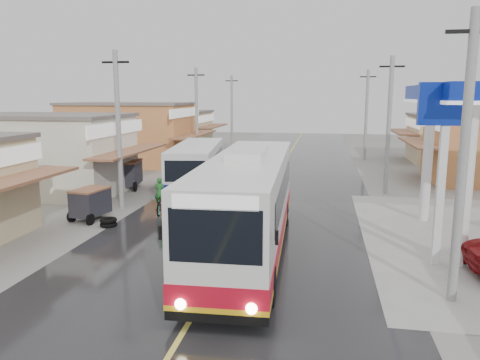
{
  "coord_description": "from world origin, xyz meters",
  "views": [
    {
      "loc": [
        3.25,
        -13.37,
        5.77
      ],
      "look_at": [
        -0.22,
        6.15,
        2.18
      ],
      "focal_mm": 35.0,
      "sensor_mm": 36.0,
      "label": 1
    }
  ],
  "objects_px": {
    "second_bus": "(197,168)",
    "cyclist": "(161,202)",
    "coach_bus": "(248,204)",
    "tricycle_far": "(128,173)",
    "tyre_stack": "(108,222)",
    "tricycle_near": "(90,202)"
  },
  "relations": [
    {
      "from": "cyclist",
      "to": "tyre_stack",
      "type": "distance_m",
      "value": 3.1
    },
    {
      "from": "tricycle_near",
      "to": "cyclist",
      "type": "bearing_deg",
      "value": 39.8
    },
    {
      "from": "second_bus",
      "to": "coach_bus",
      "type": "bearing_deg",
      "value": -72.48
    },
    {
      "from": "second_bus",
      "to": "cyclist",
      "type": "xyz_separation_m",
      "value": [
        -0.54,
        -4.84,
        -0.97
      ]
    },
    {
      "from": "tyre_stack",
      "to": "tricycle_near",
      "type": "bearing_deg",
      "value": 145.11
    },
    {
      "from": "coach_bus",
      "to": "tricycle_near",
      "type": "bearing_deg",
      "value": 155.56
    },
    {
      "from": "tricycle_near",
      "to": "tricycle_far",
      "type": "height_order",
      "value": "tricycle_far"
    },
    {
      "from": "second_bus",
      "to": "tyre_stack",
      "type": "height_order",
      "value": "second_bus"
    },
    {
      "from": "tricycle_near",
      "to": "tricycle_far",
      "type": "bearing_deg",
      "value": 108.65
    },
    {
      "from": "tricycle_near",
      "to": "tyre_stack",
      "type": "relative_size",
      "value": 2.77
    },
    {
      "from": "coach_bus",
      "to": "tricycle_near",
      "type": "xyz_separation_m",
      "value": [
        -8.03,
        3.34,
        -1.01
      ]
    },
    {
      "from": "coach_bus",
      "to": "tricycle_far",
      "type": "height_order",
      "value": "coach_bus"
    },
    {
      "from": "second_bus",
      "to": "tricycle_far",
      "type": "xyz_separation_m",
      "value": [
        -4.72,
        0.82,
        -0.56
      ]
    },
    {
      "from": "tricycle_near",
      "to": "second_bus",
      "type": "bearing_deg",
      "value": 71.23
    },
    {
      "from": "tricycle_far",
      "to": "cyclist",
      "type": "bearing_deg",
      "value": -63.06
    },
    {
      "from": "coach_bus",
      "to": "second_bus",
      "type": "relative_size",
      "value": 1.38
    },
    {
      "from": "coach_bus",
      "to": "tricycle_near",
      "type": "relative_size",
      "value": 5.91
    },
    {
      "from": "coach_bus",
      "to": "tyre_stack",
      "type": "xyz_separation_m",
      "value": [
        -6.7,
        2.41,
        -1.67
      ]
    },
    {
      "from": "cyclist",
      "to": "tricycle_far",
      "type": "distance_m",
      "value": 7.05
    },
    {
      "from": "coach_bus",
      "to": "cyclist",
      "type": "relative_size",
      "value": 6.76
    },
    {
      "from": "tricycle_near",
      "to": "tyre_stack",
      "type": "bearing_deg",
      "value": -26.35
    },
    {
      "from": "tricycle_far",
      "to": "tyre_stack",
      "type": "relative_size",
      "value": 3.08
    }
  ]
}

